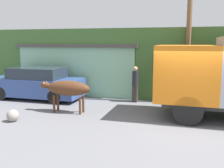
% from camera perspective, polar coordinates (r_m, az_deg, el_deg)
% --- Properties ---
extents(ground_plane, '(60.00, 60.00, 0.00)m').
position_cam_1_polar(ground_plane, '(9.59, 16.12, -8.15)').
color(ground_plane, slate).
extents(hillside_embankment, '(32.00, 6.18, 3.45)m').
position_cam_1_polar(hillside_embankment, '(15.52, 16.53, 4.85)').
color(hillside_embankment, '#426B33').
rests_on(hillside_embankment, ground_plane).
extents(building_backdrop, '(6.64, 2.70, 2.67)m').
position_cam_1_polar(building_backdrop, '(14.73, -6.35, 3.48)').
color(building_backdrop, '#8CC69E').
rests_on(building_backdrop, ground_plane).
extents(brown_cow, '(2.15, 0.60, 1.28)m').
position_cam_1_polar(brown_cow, '(10.52, -9.72, -0.98)').
color(brown_cow, '#512D19').
rests_on(brown_cow, ground_plane).
extents(parked_suv, '(4.64, 1.71, 1.56)m').
position_cam_1_polar(parked_suv, '(13.39, -16.25, 0.06)').
color(parked_suv, '#334C8C').
rests_on(parked_suv, ground_plane).
extents(pedestrian_on_hill, '(0.34, 0.34, 1.68)m').
position_cam_1_polar(pedestrian_on_hill, '(12.19, 5.06, 0.41)').
color(pedestrian_on_hill, '#38332D').
rests_on(pedestrian_on_hill, ground_plane).
extents(utility_pole, '(0.90, 0.23, 6.82)m').
position_cam_1_polar(utility_pole, '(12.23, 16.43, 12.24)').
color(utility_pole, brown).
rests_on(utility_pole, ground_plane).
extents(roadside_rock, '(0.43, 0.43, 0.43)m').
position_cam_1_polar(roadside_rock, '(9.97, -20.79, -6.43)').
color(roadside_rock, gray).
rests_on(roadside_rock, ground_plane).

